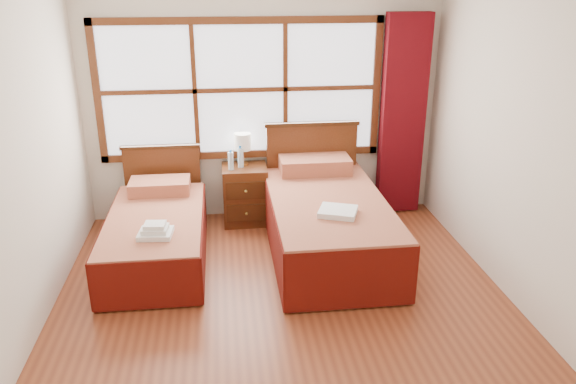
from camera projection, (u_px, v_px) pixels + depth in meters
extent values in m
plane|color=brown|center=(287.00, 316.00, 4.74)|extent=(4.50, 4.50, 0.00)
plane|color=silver|center=(263.00, 106.00, 6.35)|extent=(4.00, 0.00, 4.00)
plane|color=silver|center=(11.00, 181.00, 4.04)|extent=(0.00, 4.50, 4.50)
plane|color=silver|center=(534.00, 161.00, 4.50)|extent=(0.00, 4.50, 4.50)
cube|color=white|center=(240.00, 90.00, 6.22)|extent=(3.00, 0.02, 1.40)
cube|color=#542812|center=(242.00, 154.00, 6.47)|extent=(3.16, 0.06, 0.08)
cube|color=#542812|center=(238.00, 20.00, 5.94)|extent=(3.16, 0.06, 0.08)
cube|color=#542812|center=(97.00, 93.00, 6.03)|extent=(0.08, 0.06, 1.56)
cube|color=#542812|center=(376.00, 87.00, 6.38)|extent=(0.08, 0.06, 1.56)
cube|color=#542812|center=(195.00, 91.00, 6.15)|extent=(0.05, 0.05, 1.40)
cube|color=#542812|center=(285.00, 89.00, 6.26)|extent=(0.05, 0.05, 1.40)
cube|color=#542812|center=(240.00, 90.00, 6.20)|extent=(3.00, 0.05, 0.05)
cube|color=#600910|center=(403.00, 116.00, 6.45)|extent=(0.50, 0.16, 2.30)
cube|color=#3C1E0C|center=(158.00, 249.00, 5.61)|extent=(0.82, 1.63, 0.27)
cube|color=maroon|center=(155.00, 227.00, 5.52)|extent=(0.91, 1.81, 0.22)
cube|color=#5D1109|center=(109.00, 241.00, 5.51)|extent=(0.03, 1.81, 0.45)
cube|color=#5D1109|center=(203.00, 236.00, 5.62)|extent=(0.03, 1.81, 0.45)
cube|color=#5D1109|center=(146.00, 285.00, 4.73)|extent=(0.91, 0.03, 0.45)
cube|color=maroon|center=(160.00, 186.00, 6.06)|extent=(0.64, 0.37, 0.14)
cube|color=#542812|center=(164.00, 185.00, 6.43)|extent=(0.85, 0.06, 0.89)
cube|color=#3C1E0C|center=(160.00, 147.00, 6.26)|extent=(0.89, 0.08, 0.04)
cube|color=#3C1E0C|center=(326.00, 237.00, 5.79)|extent=(1.01, 2.01, 0.33)
cube|color=maroon|center=(327.00, 210.00, 5.68)|extent=(1.13, 2.23, 0.27)
cube|color=#5D1109|center=(272.00, 228.00, 5.68)|extent=(0.03, 2.23, 0.56)
cube|color=#5D1109|center=(380.00, 222.00, 5.80)|extent=(0.03, 2.23, 0.56)
cube|color=#5D1109|center=(351.00, 280.00, 4.71)|extent=(1.13, 0.03, 0.56)
cube|color=maroon|center=(314.00, 164.00, 6.35)|extent=(0.79, 0.46, 0.17)
cube|color=#542812|center=(311.00, 170.00, 6.58)|extent=(1.05, 0.06, 1.09)
cube|color=#3C1E0C|center=(312.00, 124.00, 6.38)|extent=(1.09, 0.08, 0.04)
cube|color=#542812|center=(245.00, 194.00, 6.44)|extent=(0.50, 0.45, 0.67)
cube|color=#3C1E0C|center=(246.00, 213.00, 6.27)|extent=(0.44, 0.02, 0.20)
cube|color=#3C1E0C|center=(246.00, 191.00, 6.18)|extent=(0.44, 0.02, 0.20)
sphere|color=#B2963C|center=(247.00, 214.00, 6.26)|extent=(0.03, 0.03, 0.03)
sphere|color=#B2963C|center=(246.00, 191.00, 6.16)|extent=(0.03, 0.03, 0.03)
cube|color=white|center=(156.00, 234.00, 5.06)|extent=(0.32, 0.29, 0.05)
cube|color=white|center=(155.00, 229.00, 5.04)|extent=(0.24, 0.21, 0.04)
cube|color=white|center=(155.00, 225.00, 5.03)|extent=(0.20, 0.17, 0.04)
cube|color=white|center=(338.00, 212.00, 5.23)|extent=(0.42, 0.40, 0.05)
cylinder|color=#B9823B|center=(243.00, 164.00, 6.39)|extent=(0.12, 0.12, 0.02)
cylinder|color=#B9823B|center=(243.00, 156.00, 6.36)|extent=(0.03, 0.03, 0.16)
cylinder|color=silver|center=(243.00, 142.00, 6.30)|extent=(0.19, 0.19, 0.19)
cylinder|color=#C1E3F8|center=(231.00, 161.00, 6.19)|extent=(0.06, 0.06, 0.20)
cylinder|color=blue|center=(230.00, 151.00, 6.15)|extent=(0.03, 0.03, 0.03)
cylinder|color=#C1E3F8|center=(241.00, 158.00, 6.28)|extent=(0.07, 0.07, 0.22)
cylinder|color=blue|center=(240.00, 147.00, 6.23)|extent=(0.03, 0.03, 0.03)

